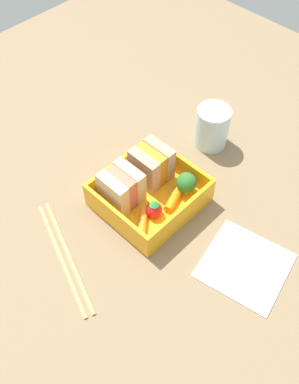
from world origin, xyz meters
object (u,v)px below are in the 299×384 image
Objects in this scene: sandwich_left at (122,188)px; drinking_glass at (212,127)px; strawberry_far_left at (154,209)px; sandwich_center_left at (152,165)px; carrot_stick_far_left at (174,199)px; broccoli_floret at (186,183)px; chopstick_pair at (65,255)px; folded_napkin at (245,265)px; carrot_stick_left at (142,225)px.

sandwich_left is 21.04cm from drinking_glass.
strawberry_far_left is at bearing -167.20° from drinking_glass.
strawberry_far_left is at bearing -133.03° from sandwich_center_left.
sandwich_left is 1.00× the size of sandwich_center_left.
sandwich_center_left is (6.81, 0.00, 0.00)cm from sandwich_left.
broccoli_floret reaches higher than carrot_stick_far_left.
chopstick_pair is at bearing 161.54° from strawberry_far_left.
folded_napkin is (-16.10, -19.98, -3.64)cm from drinking_glass.
sandwich_left is at bearing 180.00° from sandwich_center_left.
sandwich_left is at bearing 105.27° from strawberry_far_left.
strawberry_far_left is 0.16× the size of chopstick_pair.
chopstick_pair is 34.04cm from drinking_glass.
broccoli_floret is 15.75cm from folded_napkin.
strawberry_far_left is at bearing 175.10° from broccoli_floret.
sandwich_center_left is 6.49cm from broccoli_floret.
broccoli_floret is 0.20× the size of chopstick_pair.
broccoli_floret is (9.84, -0.23, 1.71)cm from carrot_stick_left.
strawberry_far_left is 0.27× the size of folded_napkin.
carrot_stick_left is 9.99cm from broccoli_floret.
drinking_glass is (21.00, -1.22, -0.50)cm from sandwich_left.
carrot_stick_far_left is at bearing -7.96° from strawberry_far_left.
sandwich_left is 6.10cm from strawberry_far_left.
sandwich_left is 1.27× the size of carrot_stick_left.
drinking_glass reaches higher than strawberry_far_left.
chopstick_pair is at bearing 155.70° from carrot_stick_left.
broccoli_floret reaches higher than strawberry_far_left.
carrot_stick_left reaches higher than folded_napkin.
drinking_glass reaches higher than broccoli_floret.
sandwich_center_left is 1.98× the size of strawberry_far_left.
sandwich_center_left is 0.31× the size of chopstick_pair.
drinking_glass is (12.57, 5.01, 0.29)cm from broccoli_floret.
sandwich_center_left is at bearing 104.52° from broccoli_floret.
carrot_stick_left is 0.64× the size of drinking_glass.
sandwich_left reaches higher than broccoli_floret.
drinking_glass is (15.52, 4.97, 1.91)cm from carrot_stick_far_left.
drinking_glass is 25.92cm from folded_napkin.
carrot_stick_far_left reaches higher than folded_napkin.
chopstick_pair is at bearing 131.07° from folded_napkin.
carrot_stick_far_left is (6.90, -0.19, 0.08)cm from carrot_stick_left.
sandwich_left is at bearing 131.50° from carrot_stick_far_left.
drinking_glass is at bearing 12.80° from strawberry_far_left.
broccoli_floret is at bearing 76.74° from folded_napkin.
strawberry_far_left is (-5.27, -5.64, -1.73)cm from sandwich_center_left.
strawberry_far_left reaches higher than carrot_stick_left.
chopstick_pair is 2.65× the size of drinking_glass.
drinking_glass is at bearing 21.72° from broccoli_floret.
carrot_stick_left is 6.90cm from carrot_stick_far_left.
chopstick_pair is (-11.44, 5.17, -1.50)cm from carrot_stick_left.
carrot_stick_left is 1.55× the size of strawberry_far_left.
sandwich_left and sandwich_center_left have the same top height.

